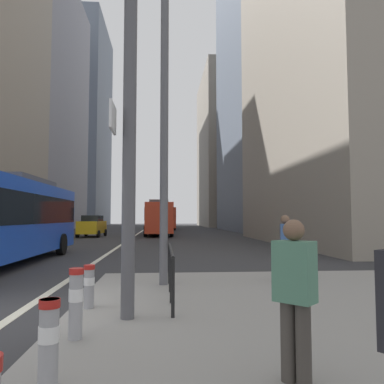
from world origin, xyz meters
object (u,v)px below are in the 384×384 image
at_px(bollard_right, 76,300).
at_px(city_bus_red_receding, 158,217).
at_px(city_bus_blue_oncoming, 0,215).
at_px(bollard_back, 89,284).
at_px(city_bus_red_distant, 166,217).
at_px(pedestrian_waiting, 295,292).
at_px(car_oncoming_mid, 92,226).
at_px(street_lamp_post, 165,76).
at_px(car_receding_near, 168,222).
at_px(pedestrian_walking, 285,245).
at_px(bollard_left, 49,340).

bearing_deg(bollard_right, city_bus_red_receding, 88.76).
height_order(city_bus_blue_oncoming, bollard_back, city_bus_blue_oncoming).
relative_size(city_bus_red_distant, bollard_back, 15.34).
relative_size(bollard_back, pedestrian_waiting, 0.48).
xyz_separation_m(car_oncoming_mid, bollard_right, (5.25, -29.79, -0.32)).
height_order(street_lamp_post, pedestrian_waiting, street_lamp_post).
bearing_deg(car_receding_near, pedestrian_waiting, -89.70).
height_order(bollard_right, pedestrian_waiting, pedestrian_waiting).
xyz_separation_m(bollard_right, pedestrian_waiting, (2.45, -1.53, 0.36)).
bearing_deg(pedestrian_waiting, city_bus_red_distant, 90.94).
xyz_separation_m(car_receding_near, bollard_right, (-2.13, -61.09, -0.33)).
relative_size(city_bus_blue_oncoming, bollard_back, 15.95).
distance_m(car_receding_near, pedestrian_walking, 57.08).
distance_m(city_bus_red_receding, bollard_left, 34.50).
height_order(city_bus_red_distant, bollard_back, city_bus_red_distant).
height_order(car_receding_near, bollard_left, car_receding_near).
distance_m(city_bus_red_distant, pedestrian_waiting, 51.53).
distance_m(city_bus_blue_oncoming, car_oncoming_mid, 20.78).
height_order(car_receding_near, bollard_back, car_receding_near).
bearing_deg(city_bus_blue_oncoming, car_oncoming_mid, 91.35).
bearing_deg(city_bus_blue_oncoming, pedestrian_walking, -29.04).
distance_m(city_bus_blue_oncoming, city_bus_red_distant, 41.44).
relative_size(city_bus_blue_oncoming, car_oncoming_mid, 2.74).
height_order(city_bus_blue_oncoming, street_lamp_post, street_lamp_post).
relative_size(city_bus_red_receding, bollard_left, 13.80).
distance_m(car_oncoming_mid, pedestrian_walking, 27.43).
xyz_separation_m(bollard_right, bollard_back, (-0.15, 1.71, -0.09)).
distance_m(street_lamp_post, bollard_right, 6.19).
height_order(city_bus_blue_oncoming, bollard_right, city_bus_blue_oncoming).
height_order(pedestrian_waiting, pedestrian_walking, pedestrian_walking).
height_order(city_bus_blue_oncoming, car_receding_near, city_bus_blue_oncoming).
relative_size(street_lamp_post, bollard_back, 10.50).
xyz_separation_m(car_oncoming_mid, car_receding_near, (7.37, 31.29, 0.00)).
distance_m(car_oncoming_mid, bollard_right, 30.25).
bearing_deg(pedestrian_walking, street_lamp_post, -178.22).
bearing_deg(city_bus_red_distant, bollard_right, -91.84).
bearing_deg(pedestrian_waiting, city_bus_blue_oncoming, 124.30).
bearing_deg(street_lamp_post, city_bus_red_receding, 90.92).
xyz_separation_m(city_bus_red_distant, car_receding_near, (0.52, 11.11, -0.85)).
relative_size(car_oncoming_mid, bollard_back, 5.82).
relative_size(city_bus_red_distant, car_oncoming_mid, 2.63).
bearing_deg(car_oncoming_mid, city_bus_blue_oncoming, -88.65).
xyz_separation_m(car_receding_near, bollard_back, (-2.28, -59.38, -0.41)).
xyz_separation_m(car_receding_near, pedestrian_walking, (2.10, -57.04, 0.08)).
distance_m(city_bus_red_receding, car_oncoming_mid, 6.80).
distance_m(car_receding_near, bollard_back, 59.42).
bearing_deg(car_receding_near, bollard_back, -92.20).
bearing_deg(street_lamp_post, city_bus_red_distant, 89.47).
bearing_deg(bollard_left, city_bus_red_distant, 88.32).
relative_size(city_bus_blue_oncoming, bollard_left, 14.41).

